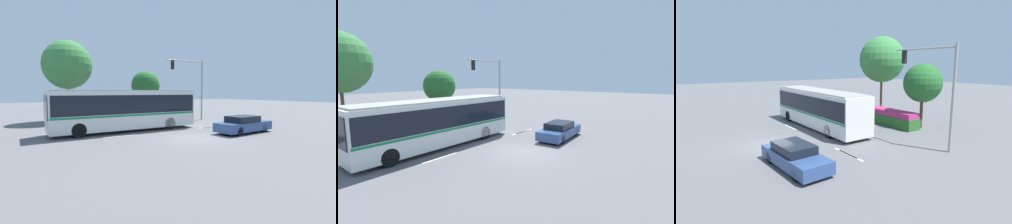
# 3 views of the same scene
# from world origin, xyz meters

# --- Properties ---
(ground_plane) EXTENTS (140.00, 140.00, 0.00)m
(ground_plane) POSITION_xyz_m (0.00, 0.00, 0.00)
(ground_plane) COLOR #5B5B5E
(city_bus) EXTENTS (11.55, 2.58, 3.24)m
(city_bus) POSITION_xyz_m (-2.55, 5.23, 1.84)
(city_bus) COLOR silver
(city_bus) RESTS_ON ground
(sedan_foreground) EXTENTS (4.87, 2.03, 1.29)m
(sedan_foreground) POSITION_xyz_m (4.60, -0.33, 0.62)
(sedan_foreground) COLOR navy
(sedan_foreground) RESTS_ON ground
(traffic_light_pole) EXTENTS (4.81, 0.24, 6.58)m
(traffic_light_pole) POSITION_xyz_m (6.72, 8.49, 4.36)
(traffic_light_pole) COLOR gray
(traffic_light_pole) RESTS_ON ground
(flowering_hedge) EXTENTS (8.87, 1.42, 1.39)m
(flowering_hedge) POSITION_xyz_m (-1.21, 10.89, 0.69)
(flowering_hedge) COLOR #286028
(flowering_hedge) RESTS_ON ground
(street_tree_left) EXTENTS (5.10, 5.10, 8.49)m
(street_tree_left) POSITION_xyz_m (-5.11, 14.95, 5.94)
(street_tree_left) COLOR brown
(street_tree_left) RESTS_ON ground
(street_tree_centre) EXTENTS (3.24, 3.24, 5.47)m
(street_tree_centre) POSITION_xyz_m (2.73, 12.24, 3.84)
(street_tree_centre) COLOR brown
(street_tree_centre) RESTS_ON ground
(lane_stripe_near) EXTENTS (2.40, 0.16, 0.01)m
(lane_stripe_near) POSITION_xyz_m (4.31, 3.16, 0.01)
(lane_stripe_near) COLOR silver
(lane_stripe_near) RESTS_ON ground
(lane_stripe_mid) EXTENTS (2.40, 0.16, 0.01)m
(lane_stripe_mid) POSITION_xyz_m (-3.95, 3.19, 0.01)
(lane_stripe_mid) COLOR silver
(lane_stripe_mid) RESTS_ON ground
(lane_stripe_far) EXTENTS (2.40, 0.16, 0.01)m
(lane_stripe_far) POSITION_xyz_m (4.85, 3.13, 0.01)
(lane_stripe_far) COLOR silver
(lane_stripe_far) RESTS_ON ground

